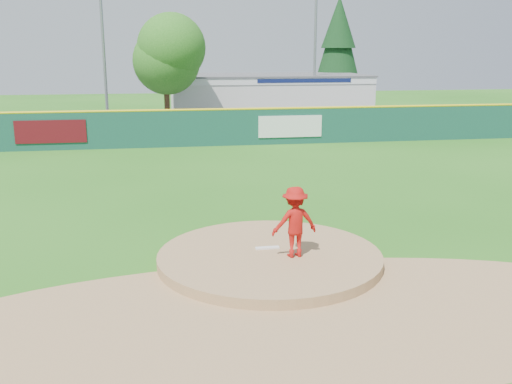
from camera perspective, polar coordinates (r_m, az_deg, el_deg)
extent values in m
plane|color=#286B19|center=(14.17, 1.36, -7.03)|extent=(120.00, 120.00, 0.00)
cylinder|color=#9E774C|center=(14.17, 1.36, -7.03)|extent=(5.50, 5.50, 0.50)
cube|color=white|center=(14.35, 1.14, -5.61)|extent=(0.60, 0.15, 0.04)
cylinder|color=#9E774C|center=(11.48, 4.28, -12.27)|extent=(15.40, 15.40, 0.01)
cube|color=#38383A|center=(40.39, -5.98, 6.62)|extent=(44.00, 16.00, 0.02)
imported|color=#B4130F|center=(13.62, 3.89, -3.00)|extent=(1.18, 0.77, 1.71)
imported|color=silver|center=(36.64, -10.78, 6.89)|extent=(5.59, 3.12, 1.48)
cube|color=silver|center=(45.92, 1.14, 9.55)|extent=(15.00, 8.00, 3.20)
cube|color=white|center=(41.90, 2.19, 11.05)|extent=(15.00, 0.06, 0.55)
cube|color=#0F194C|center=(42.31, 4.90, 11.04)|extent=(7.00, 0.03, 0.28)
cube|color=#59595B|center=(45.83, 1.15, 11.61)|extent=(15.20, 8.20, 0.12)
cube|color=#5B0D13|center=(31.67, -19.85, 5.70)|extent=(3.60, 0.04, 1.20)
cube|color=white|center=(31.99, 3.45, 6.56)|extent=(3.60, 0.04, 1.20)
cube|color=blue|center=(37.80, -24.15, 7.01)|extent=(0.88, 0.88, 0.09)
cube|color=gray|center=(37.88, -24.04, 5.99)|extent=(0.85, 0.85, 1.29)
cube|color=#15473A|center=(31.36, -4.93, 6.39)|extent=(40.00, 0.10, 2.00)
cylinder|color=yellow|center=(31.24, -4.96, 8.21)|extent=(40.00, 0.14, 0.14)
cylinder|color=#382314|center=(38.18, -8.85, 8.06)|extent=(0.36, 0.36, 2.60)
sphere|color=#387F23|center=(38.00, -9.04, 12.96)|extent=(5.60, 5.60, 5.60)
cylinder|color=#382314|center=(51.57, 8.05, 9.00)|extent=(0.40, 0.40, 1.60)
cone|color=#113A16|center=(51.40, 8.23, 14.28)|extent=(4.40, 4.40, 7.90)
cylinder|color=gray|center=(40.14, -15.03, 14.05)|extent=(0.20, 0.20, 11.00)
cylinder|color=gray|center=(43.55, 5.91, 13.72)|extent=(0.20, 0.20, 10.00)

